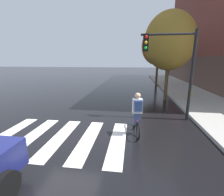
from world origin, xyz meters
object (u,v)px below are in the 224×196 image
Objects in this scene: cyclist at (137,114)px; street_tree_near at (170,41)px; fire_hydrant at (190,93)px; street_tree_mid at (159,46)px; traffic_light_near at (174,60)px.

cyclist is 7.09m from street_tree_near.
cyclist is 7.23m from fire_hydrant.
cyclist is 0.28× the size of street_tree_near.
street_tree_mid reaches higher than street_tree_near.
street_tree_mid is (0.28, 6.84, 0.27)m from street_tree_near.
cyclist is 2.18× the size of fire_hydrant.
traffic_light_near is at bearing -97.71° from street_tree_near.
traffic_light_near is at bearing 48.33° from cyclist.
street_tree_near reaches higher than traffic_light_near.
traffic_light_near is at bearing -119.01° from fire_hydrant.
cyclist is at bearing -131.67° from traffic_light_near.
cyclist is 13.45m from street_tree_mid.
fire_hydrant is 4.00m from street_tree_near.
street_tree_near is 6.85m from street_tree_mid.
street_tree_mid is at bearing 102.53° from fire_hydrant.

